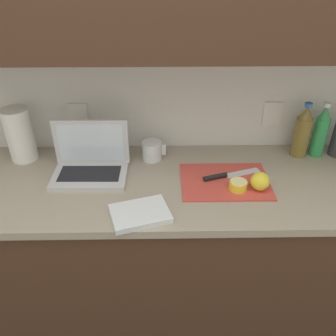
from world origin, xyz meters
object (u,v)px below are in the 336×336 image
Objects in this scene: bottle_green_soda at (302,132)px; paper_towel_roll at (20,135)px; knife at (222,176)px; lemon_half_cut at (238,185)px; laptop at (90,162)px; bottle_oil_tall at (320,132)px; measuring_cup at (152,151)px; lemon_whole_beside at (260,181)px; cutting_board at (225,181)px.

paper_towel_roll is at bearing -179.53° from bottle_green_soda.
knife is 3.56× the size of lemon_half_cut.
bottle_oil_tall reaches higher than laptop.
lemon_half_cut is 0.54m from bottle_oil_tall.
bottle_green_soda and bottle_oil_tall have the same top height.
measuring_cup is (-0.37, 0.27, 0.02)m from lemon_half_cut.
bottle_oil_tall reaches higher than knife.
lemon_whole_beside is at bearing -1.02° from lemon_half_cut.
bottle_oil_tall is 1.06× the size of paper_towel_roll.
cutting_board is 1.43× the size of knife.
cutting_board is at bearing -7.56° from laptop.
laptop is at bearing 166.75° from lemon_half_cut.
lemon_half_cut is at bearing 178.98° from lemon_whole_beside.
laptop is at bearing -171.86° from bottle_green_soda.
lemon_whole_beside is 1.12m from paper_towel_roll.
measuring_cup is (-0.72, -0.03, -0.08)m from bottle_green_soda.
cutting_board is 0.98m from paper_towel_roll.
bottle_green_soda is 2.39× the size of measuring_cup.
bottle_oil_tall is at bearing 0.00° from bottle_green_soda.
bottle_green_soda reaches higher than lemon_whole_beside.
bottle_oil_tall is at bearing 0.44° from paper_towel_roll.
bottle_green_soda is 0.09m from bottle_oil_tall.
bottle_green_soda reaches higher than measuring_cup.
cutting_board is 1.41× the size of bottle_oil_tall.
lemon_half_cut is at bearing -35.94° from measuring_cup.
bottle_oil_tall reaches higher than lemon_half_cut.
lemon_half_cut is (0.04, -0.06, 0.02)m from cutting_board.
paper_towel_roll is (-0.99, 0.28, 0.10)m from lemon_half_cut.
lemon_half_cut is 0.09m from lemon_whole_beside.
bottle_oil_tall is 0.81m from measuring_cup.
bottle_green_soda is at bearing 48.40° from lemon_whole_beside.
laptop is 1.26× the size of knife.
knife is 3.39× the size of lemon_whole_beside.
bottle_oil_tall is (0.35, 0.30, 0.08)m from lemon_whole_beside.
lemon_whole_beside is at bearing -14.79° from paper_towel_roll.
knife is (0.59, -0.06, -0.04)m from laptop.
bottle_green_soda is 0.73m from measuring_cup.
cutting_board is at bearing 124.72° from lemon_half_cut.
laptop is at bearing -20.88° from paper_towel_roll.
cutting_board is 0.08m from lemon_half_cut.
bottle_oil_tall is at bearing 8.25° from laptop.
cutting_board is 4.85× the size of lemon_whole_beside.
bottle_oil_tall is (0.48, 0.23, 0.12)m from cutting_board.
bottle_green_soda is at bearing 0.47° from paper_towel_roll.
lemon_whole_beside is 0.69× the size of measuring_cup.
laptop reaches higher than lemon_whole_beside.
paper_towel_roll reaches higher than cutting_board.
bottle_green_soda is at bearing 2.14° from measuring_cup.
knife is at bearing -153.12° from bottle_green_soda.
lemon_half_cut is at bearing -140.13° from bottle_green_soda.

